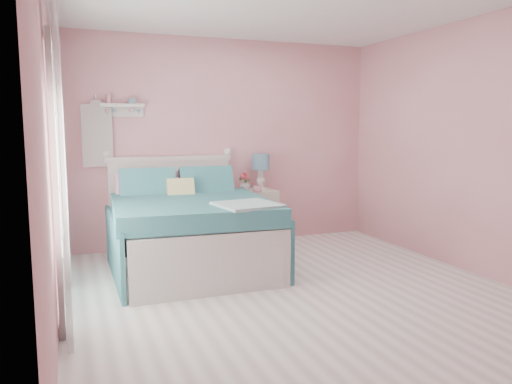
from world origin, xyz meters
TOP-DOWN VIEW (x-y plane):
  - floor at (0.00, 0.00)m, footprint 4.50×4.50m
  - room_shell at (0.00, 0.00)m, footprint 4.50×4.50m
  - bed at (-0.71, 1.25)m, footprint 1.65×2.02m
  - nightstand at (0.33, 1.99)m, footprint 0.49×0.48m
  - table_lamp at (0.43, 2.05)m, footprint 0.23×0.23m
  - vase at (0.19, 1.99)m, footprint 0.14×0.14m
  - teacup at (0.30, 1.81)m, footprint 0.11×0.11m
  - roses at (0.19, 1.98)m, footprint 0.14×0.11m
  - wall_shelf at (-1.26, 2.19)m, footprint 0.50×0.15m
  - hanging_dress at (-1.55, 2.18)m, footprint 0.34×0.03m
  - french_door at (-1.97, 0.40)m, footprint 0.04×1.32m
  - curtain_near at (-1.92, -0.34)m, footprint 0.04×0.40m
  - curtain_far at (-1.92, 1.14)m, footprint 0.04×0.40m

SIDE VIEW (x-z plane):
  - floor at x=0.00m, z-range 0.00..0.00m
  - nightstand at x=0.33m, z-range 0.00..0.71m
  - bed at x=-0.71m, z-range -0.18..0.97m
  - teacup at x=0.30m, z-range 0.71..0.79m
  - vase at x=0.19m, z-range 0.71..0.84m
  - roses at x=0.19m, z-range 0.83..0.95m
  - table_lamp at x=0.43m, z-range 0.80..1.25m
  - french_door at x=-1.97m, z-range -0.01..2.15m
  - curtain_near at x=-1.92m, z-range 0.02..2.34m
  - curtain_far at x=-1.92m, z-range 0.02..2.34m
  - hanging_dress at x=-1.55m, z-range 1.04..1.76m
  - room_shell at x=0.00m, z-range -0.67..3.83m
  - wall_shelf at x=-1.26m, z-range 1.61..1.86m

